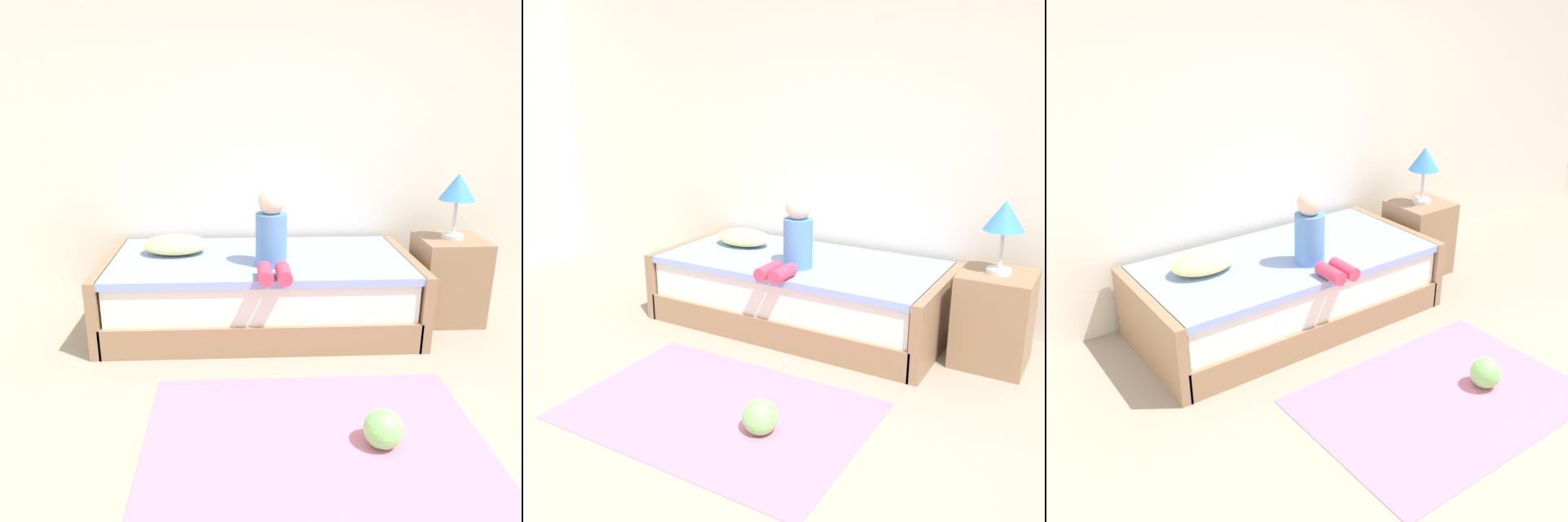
{
  "view_description": "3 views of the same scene",
  "coord_description": "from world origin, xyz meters",
  "views": [
    {
      "loc": [
        -0.79,
        -1.35,
        1.55
      ],
      "look_at": [
        -0.64,
        1.75,
        0.55
      ],
      "focal_mm": 35.49,
      "sensor_mm": 36.0,
      "label": 1
    },
    {
      "loc": [
        1.28,
        -1.54,
        1.7
      ],
      "look_at": [
        -0.64,
        1.75,
        0.55
      ],
      "focal_mm": 40.04,
      "sensor_mm": 36.0,
      "label": 2
    },
    {
      "loc": [
        -2.75,
        -1.18,
        2.19
      ],
      "look_at": [
        -0.64,
        1.75,
        0.55
      ],
      "focal_mm": 41.65,
      "sensor_mm": 36.0,
      "label": 3
    }
  ],
  "objects": [
    {
      "name": "pillow",
      "position": [
        -1.22,
        2.1,
        0.56
      ],
      "size": [
        0.44,
        0.3,
        0.13
      ],
      "primitive_type": "ellipsoid",
      "color": "#F2E58C",
      "rests_on": "bed"
    },
    {
      "name": "area_rug",
      "position": [
        -0.44,
        0.7,
        0.0
      ],
      "size": [
        1.6,
        1.1,
        0.01
      ],
      "primitive_type": "cube",
      "color": "pink",
      "rests_on": "ground"
    },
    {
      "name": "wall_rear",
      "position": [
        0.0,
        2.6,
        1.45
      ],
      "size": [
        7.2,
        0.1,
        2.9
      ],
      "primitive_type": "cube",
      "color": "silver",
      "rests_on": "ground"
    },
    {
      "name": "table_lamp",
      "position": [
        0.71,
        2.05,
        0.94
      ],
      "size": [
        0.24,
        0.24,
        0.45
      ],
      "color": "silver",
      "rests_on": "nightstand"
    },
    {
      "name": "toy_ball",
      "position": [
        -0.13,
        0.64,
        0.09
      ],
      "size": [
        0.18,
        0.18,
        0.18
      ],
      "primitive_type": "sphere",
      "color": "#7FD872",
      "rests_on": "ground"
    },
    {
      "name": "bed",
      "position": [
        -0.64,
        2.0,
        0.25
      ],
      "size": [
        2.11,
        1.0,
        0.5
      ],
      "color": "#997556",
      "rests_on": "ground"
    },
    {
      "name": "nightstand",
      "position": [
        0.71,
        2.05,
        0.3
      ],
      "size": [
        0.44,
        0.44,
        0.6
      ],
      "primitive_type": "cube",
      "color": "#997556",
      "rests_on": "ground"
    },
    {
      "name": "child_figure",
      "position": [
        -0.57,
        1.77,
        0.7
      ],
      "size": [
        0.2,
        0.51,
        0.5
      ],
      "color": "#598CD1",
      "rests_on": "bed"
    }
  ]
}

